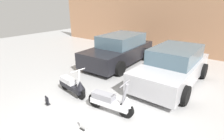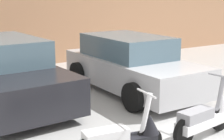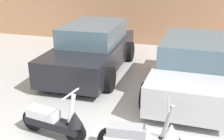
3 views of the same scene
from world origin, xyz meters
name	(u,v)px [view 1 (image 1 of 3)]	position (x,y,z in m)	size (l,w,h in m)	color
ground_plane	(91,116)	(0.00, 0.00, 0.00)	(28.00, 28.00, 0.00)	#B2B2B2
wall_back	(184,21)	(0.00, 7.81, 1.92)	(19.60, 0.12, 3.84)	tan
scooter_front_left	(73,85)	(-1.30, 0.53, 0.35)	(1.42, 0.54, 1.00)	black
scooter_front_right	(112,101)	(0.38, 0.48, 0.36)	(1.46, 0.53, 1.02)	black
car_rear_left	(119,50)	(-1.96, 4.20, 0.69)	(2.19, 4.33, 1.45)	black
car_rear_center	(173,66)	(1.01, 3.49, 0.66)	(2.00, 4.08, 1.38)	#B7B7BC
placard_near_left_scooter	(47,101)	(-1.46, -0.38, 0.11)	(0.20, 0.15, 0.26)	black
placard_near_right_scooter	(83,125)	(0.23, -0.50, 0.11)	(0.20, 0.12, 0.26)	black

